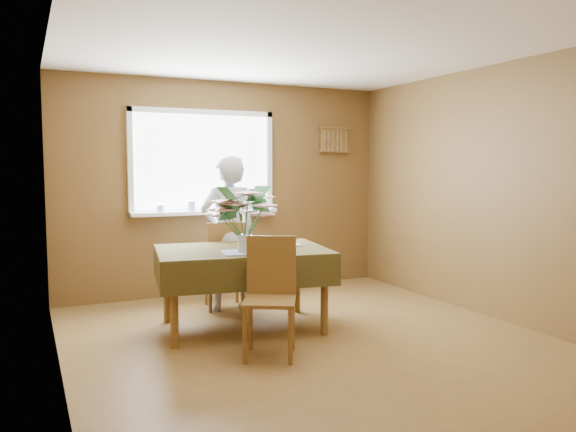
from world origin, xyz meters
name	(u,v)px	position (x,y,z in m)	size (l,w,h in m)	color
floor	(316,344)	(0.00, 0.00, 0.00)	(4.50, 4.50, 0.00)	brown
ceiling	(317,44)	(0.00, 0.00, 2.50)	(4.50, 4.50, 0.00)	white
wall_back	(227,188)	(0.00, 2.25, 1.25)	(4.00, 4.00, 0.00)	brown
wall_front	(542,222)	(0.00, -2.25, 1.25)	(4.00, 4.00, 0.00)	brown
wall_left	(57,204)	(-2.00, 0.00, 1.25)	(4.50, 4.50, 0.00)	brown
wall_right	(496,193)	(2.00, 0.00, 1.25)	(4.50, 4.50, 0.00)	brown
window_assembly	(205,179)	(-0.29, 2.20, 1.36)	(1.72, 0.20, 1.22)	white
spoon_rack	(335,140)	(1.45, 2.22, 1.85)	(0.44, 0.05, 0.33)	brown
dining_table	(242,258)	(-0.39, 0.71, 0.66)	(1.69, 1.28, 0.76)	brown
chair_far	(225,262)	(-0.31, 1.43, 0.51)	(0.46, 0.46, 0.93)	brown
chair_near	(270,291)	(-0.44, -0.05, 0.52)	(0.55, 0.55, 0.94)	brown
seated_woman	(228,233)	(-0.28, 1.41, 0.81)	(0.59, 0.39, 1.62)	white
flower_bouquet	(244,213)	(-0.46, 0.49, 1.10)	(0.62, 0.62, 0.54)	white
side_plate	(288,245)	(0.08, 0.71, 0.76)	(0.26, 0.26, 0.01)	white
table_knife	(260,250)	(-0.31, 0.48, 0.76)	(0.02, 0.21, 0.00)	silver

